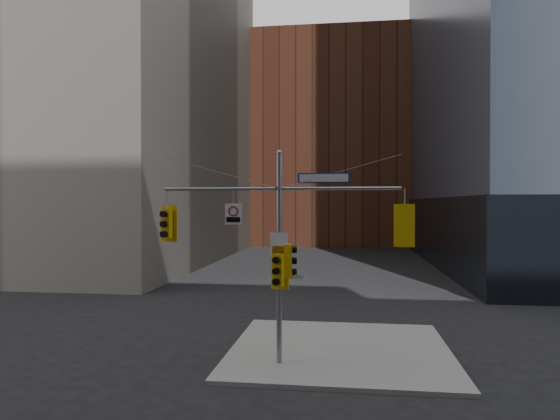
% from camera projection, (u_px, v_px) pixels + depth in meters
% --- Properties ---
extents(ground, '(160.00, 160.00, 0.00)m').
position_uv_depth(ground, '(270.00, 389.00, 14.78)').
color(ground, black).
rests_on(ground, ground).
extents(sidewalk_corner, '(8.00, 8.00, 0.15)m').
position_uv_depth(sidewalk_corner, '(340.00, 350.00, 18.48)').
color(sidewalk_corner, gray).
rests_on(sidewalk_corner, ground).
extents(brick_midrise, '(26.00, 20.00, 28.00)m').
position_uv_depth(brick_midrise, '(331.00, 145.00, 72.09)').
color(brick_midrise, brown).
rests_on(brick_midrise, ground).
extents(signal_assembly, '(8.00, 0.80, 7.30)m').
position_uv_depth(signal_assembly, '(279.00, 236.00, 16.70)').
color(signal_assembly, gray).
rests_on(signal_assembly, ground).
extents(traffic_light_west_arm, '(0.60, 0.55, 1.28)m').
position_uv_depth(traffic_light_west_arm, '(167.00, 224.00, 17.23)').
color(traffic_light_west_arm, '#E6AF0C').
rests_on(traffic_light_west_arm, ground).
extents(traffic_light_east_arm, '(0.66, 0.58, 1.38)m').
position_uv_depth(traffic_light_east_arm, '(405.00, 225.00, 16.15)').
color(traffic_light_east_arm, '#E6AF0C').
rests_on(traffic_light_east_arm, ground).
extents(traffic_light_pole_side, '(0.49, 0.41, 1.13)m').
position_uv_depth(traffic_light_pole_side, '(289.00, 261.00, 16.69)').
color(traffic_light_pole_side, '#E6AF0C').
rests_on(traffic_light_pole_side, ground).
extents(traffic_light_pole_front, '(0.62, 0.57, 1.32)m').
position_uv_depth(traffic_light_pole_front, '(278.00, 270.00, 16.45)').
color(traffic_light_pole_front, '#E6AF0C').
rests_on(traffic_light_pole_front, ground).
extents(street_sign_blade, '(1.72, 0.15, 0.34)m').
position_uv_depth(street_sign_blade, '(324.00, 178.00, 16.48)').
color(street_sign_blade, navy).
rests_on(street_sign_blade, ground).
extents(regulatory_sign_arm, '(0.57, 0.08, 0.72)m').
position_uv_depth(regulatory_sign_arm, '(233.00, 213.00, 16.88)').
color(regulatory_sign_arm, silver).
rests_on(regulatory_sign_arm, ground).
extents(regulatory_sign_pole, '(0.61, 0.10, 0.80)m').
position_uv_depth(regulatory_sign_pole, '(279.00, 245.00, 16.59)').
color(regulatory_sign_pole, silver).
rests_on(regulatory_sign_pole, ground).
extents(street_blade_ew, '(0.82, 0.14, 0.17)m').
position_uv_depth(street_blade_ew, '(293.00, 276.00, 16.67)').
color(street_blade_ew, silver).
rests_on(street_blade_ew, ground).
extents(street_blade_ns, '(0.11, 0.74, 0.15)m').
position_uv_depth(street_blade_ns, '(281.00, 282.00, 17.17)').
color(street_blade_ns, '#145926').
rests_on(street_blade_ns, ground).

